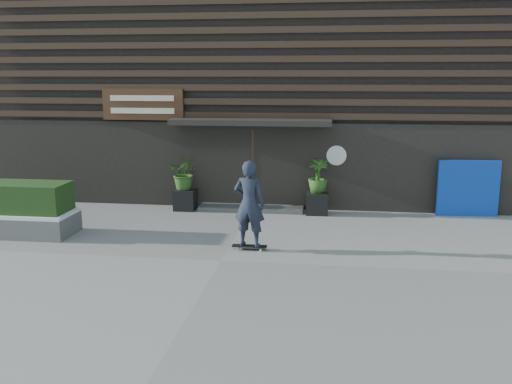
# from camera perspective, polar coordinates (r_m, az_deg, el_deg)

# --- Properties ---
(ground) EXTENTS (80.00, 80.00, 0.00)m
(ground) POSITION_cam_1_polar(r_m,az_deg,el_deg) (12.01, -3.56, -6.92)
(ground) COLOR gray
(ground) RESTS_ON ground
(entrance_step) EXTENTS (3.00, 0.80, 0.12)m
(entrance_step) POSITION_cam_1_polar(r_m,az_deg,el_deg) (16.36, -0.47, -1.62)
(entrance_step) COLOR #474745
(entrance_step) RESTS_ON ground
(planter_pot_left) EXTENTS (0.60, 0.60, 0.60)m
(planter_pot_left) POSITION_cam_1_polar(r_m,az_deg,el_deg) (16.48, -7.13, -0.75)
(planter_pot_left) COLOR black
(planter_pot_left) RESTS_ON ground
(bamboo_left) EXTENTS (0.86, 0.75, 0.96)m
(bamboo_left) POSITION_cam_1_polar(r_m,az_deg,el_deg) (16.33, -7.19, 1.92)
(bamboo_left) COLOR #2D591E
(bamboo_left) RESTS_ON planter_pot_left
(planter_pot_right) EXTENTS (0.60, 0.60, 0.60)m
(planter_pot_right) POSITION_cam_1_polar(r_m,az_deg,el_deg) (15.96, 6.20, -1.14)
(planter_pot_right) COLOR black
(planter_pot_right) RESTS_ON ground
(bamboo_right) EXTENTS (0.54, 0.54, 0.96)m
(bamboo_right) POSITION_cam_1_polar(r_m,az_deg,el_deg) (15.80, 6.26, 1.62)
(bamboo_right) COLOR #2D591E
(bamboo_right) RESTS_ON planter_pot_right
(raised_bed) EXTENTS (3.50, 1.20, 0.50)m
(raised_bed) POSITION_cam_1_polar(r_m,az_deg,el_deg) (15.25, -24.07, -2.91)
(raised_bed) COLOR #535351
(raised_bed) RESTS_ON ground
(snow_layer) EXTENTS (3.50, 1.20, 0.08)m
(snow_layer) POSITION_cam_1_polar(r_m,az_deg,el_deg) (15.19, -24.16, -1.85)
(snow_layer) COLOR white
(snow_layer) RESTS_ON raised_bed
(hedge) EXTENTS (3.30, 1.00, 0.70)m
(hedge) POSITION_cam_1_polar(r_m,az_deg,el_deg) (15.11, -24.29, -0.41)
(hedge) COLOR #1B3613
(hedge) RESTS_ON snow_layer
(blue_tarp) EXTENTS (1.67, 0.22, 1.56)m
(blue_tarp) POSITION_cam_1_polar(r_m,az_deg,el_deg) (16.59, 20.60, 0.35)
(blue_tarp) COLOR #0D37B3
(blue_tarp) RESTS_ON ground
(building) EXTENTS (18.00, 11.00, 8.00)m
(building) POSITION_cam_1_polar(r_m,az_deg,el_deg) (21.24, 1.58, 12.13)
(building) COLOR black
(building) RESTS_ON ground
(skateboarder) EXTENTS (0.78, 0.57, 2.02)m
(skateboarder) POSITION_cam_1_polar(r_m,az_deg,el_deg) (12.43, -0.68, -1.20)
(skateboarder) COLOR black
(skateboarder) RESTS_ON ground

